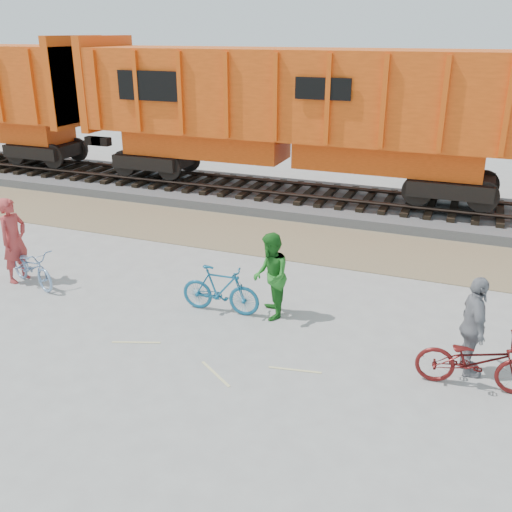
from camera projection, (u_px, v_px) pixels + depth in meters
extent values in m
plane|color=#9E9E99|center=(204.00, 332.00, 10.83)|extent=(120.00, 120.00, 0.00)
cube|color=#877154|center=(294.00, 240.00, 15.58)|extent=(120.00, 3.00, 0.02)
cube|color=slate|center=(327.00, 202.00, 18.55)|extent=(120.00, 4.00, 0.30)
cube|color=black|center=(154.00, 178.00, 20.70)|extent=(0.22, 2.60, 0.12)
cube|color=black|center=(328.00, 196.00, 18.48)|extent=(0.22, 2.60, 0.12)
cylinder|color=#382821|center=(322.00, 198.00, 17.81)|extent=(120.00, 0.12, 0.12)
cylinder|color=#382821|center=(333.00, 187.00, 19.06)|extent=(120.00, 0.12, 0.12)
cube|color=#D54A0D|center=(77.00, 81.00, 20.49)|extent=(0.30, 3.06, 3.10)
cube|color=black|center=(290.00, 175.00, 18.70)|extent=(11.20, 2.20, 0.80)
cube|color=#E85410|center=(291.00, 149.00, 18.39)|extent=(11.76, 1.65, 0.90)
cube|color=#E85410|center=(292.00, 93.00, 17.74)|extent=(14.00, 3.00, 2.60)
cube|color=#D54A0D|center=(107.00, 82.00, 20.05)|extent=(0.30, 3.06, 3.10)
cube|color=black|center=(148.00, 86.00, 17.74)|extent=(2.20, 0.04, 0.90)
imported|color=#799BC5|center=(32.00, 267.00, 12.70)|extent=(1.75, 1.11, 0.87)
imported|color=#15587D|center=(220.00, 290.00, 11.44)|extent=(1.67, 0.56, 0.99)
imported|color=#551110|center=(476.00, 361.00, 9.00)|extent=(1.88, 0.79, 0.97)
imported|color=#A93534|center=(14.00, 240.00, 12.76)|extent=(0.49, 0.72, 1.94)
imported|color=#217121|center=(271.00, 276.00, 11.14)|extent=(0.95, 1.04, 1.74)
imported|color=gray|center=(474.00, 327.00, 9.24)|extent=(0.68, 1.09, 1.74)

